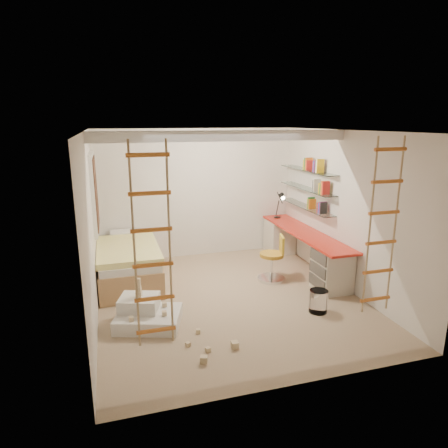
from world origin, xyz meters
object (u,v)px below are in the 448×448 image
object	(u,v)px
swivel_chair	(273,264)
play_platform	(146,314)
bed	(128,262)
desk	(303,249)

from	to	relation	value
swivel_chair	play_platform	distance (m)	2.51
play_platform	swivel_chair	bearing A→B (deg)	22.92
bed	swivel_chair	size ratio (longest dim) A/B	2.46
desk	play_platform	bearing A→B (deg)	-156.61
desk	play_platform	size ratio (longest dim) A/B	2.75
desk	bed	size ratio (longest dim) A/B	1.40
desk	bed	xyz separation A→B (m)	(-3.20, 0.36, -0.07)
bed	play_platform	size ratio (longest dim) A/B	1.97
bed	play_platform	bearing A→B (deg)	-85.61
desk	swivel_chair	bearing A→B (deg)	-155.22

